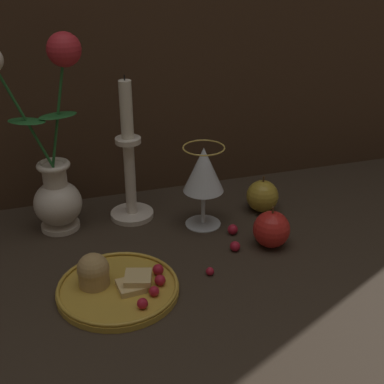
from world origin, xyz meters
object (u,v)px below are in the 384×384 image
(candlestick, at_px, (130,169))
(wine_glass, at_px, (204,173))
(apple_near_glass, at_px, (271,229))
(apple_beside_vase, at_px, (262,196))
(plate_with_pastries, at_px, (114,284))
(vase, at_px, (54,166))

(candlestick, bearing_deg, wine_glass, -29.83)
(apple_near_glass, bearing_deg, apple_beside_vase, 72.73)
(apple_beside_vase, height_order, apple_near_glass, apple_near_glass)
(plate_with_pastries, bearing_deg, wine_glass, 38.68)
(apple_beside_vase, bearing_deg, candlestick, 168.09)
(candlestick, bearing_deg, vase, -178.76)
(plate_with_pastries, height_order, candlestick, candlestick)
(plate_with_pastries, xyz_separation_m, apple_near_glass, (0.30, 0.05, 0.02))
(plate_with_pastries, bearing_deg, apple_near_glass, 10.01)
(vase, relative_size, plate_with_pastries, 1.89)
(vase, height_order, candlestick, vase)
(candlestick, bearing_deg, apple_beside_vase, -11.91)
(apple_beside_vase, bearing_deg, apple_near_glass, -107.27)
(apple_near_glass, bearing_deg, wine_glass, 129.86)
(candlestick, height_order, apple_near_glass, candlestick)
(wine_glass, bearing_deg, vase, 165.39)
(plate_with_pastries, relative_size, apple_near_glass, 2.46)
(vase, xyz_separation_m, wine_glass, (0.27, -0.07, -0.02))
(apple_near_glass, bearing_deg, plate_with_pastries, -169.99)
(wine_glass, distance_m, apple_near_glass, 0.17)
(vase, distance_m, apple_near_glass, 0.42)
(plate_with_pastries, xyz_separation_m, apple_beside_vase, (0.34, 0.18, 0.02))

